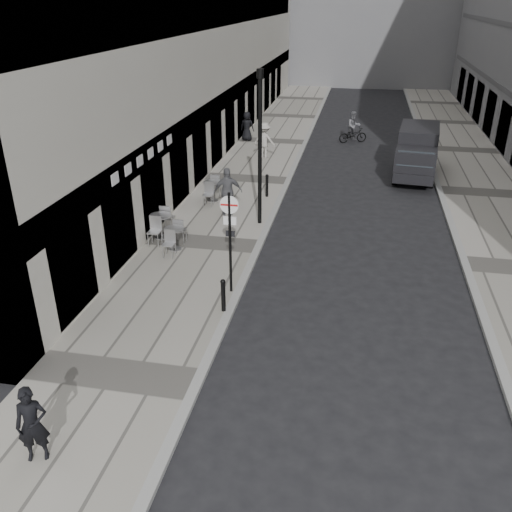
{
  "coord_description": "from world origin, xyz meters",
  "views": [
    {
      "loc": [
        3.22,
        -6.72,
        8.14
      ],
      "look_at": [
        0.58,
        6.96,
        1.4
      ],
      "focal_mm": 38.0,
      "sensor_mm": 36.0,
      "label": 1
    }
  ],
  "objects_px": {
    "walking_man": "(32,425)",
    "cyclist": "(353,131)",
    "lamppost": "(260,142)",
    "panel_van": "(417,150)",
    "sign_post": "(230,230)"
  },
  "relations": [
    {
      "from": "walking_man",
      "to": "lamppost",
      "type": "distance_m",
      "value": 12.86
    },
    {
      "from": "lamppost",
      "to": "panel_van",
      "type": "distance_m",
      "value": 10.27
    },
    {
      "from": "walking_man",
      "to": "panel_van",
      "type": "distance_m",
      "value": 21.94
    },
    {
      "from": "cyclist",
      "to": "panel_van",
      "type": "bearing_deg",
      "value": -85.24
    },
    {
      "from": "walking_man",
      "to": "panel_van",
      "type": "height_order",
      "value": "panel_van"
    },
    {
      "from": "sign_post",
      "to": "cyclist",
      "type": "bearing_deg",
      "value": 80.42
    },
    {
      "from": "lamppost",
      "to": "cyclist",
      "type": "bearing_deg",
      "value": 77.43
    },
    {
      "from": "sign_post",
      "to": "panel_van",
      "type": "height_order",
      "value": "sign_post"
    },
    {
      "from": "panel_van",
      "to": "cyclist",
      "type": "distance_m",
      "value": 7.06
    },
    {
      "from": "sign_post",
      "to": "panel_van",
      "type": "distance_m",
      "value": 14.68
    },
    {
      "from": "walking_man",
      "to": "sign_post",
      "type": "relative_size",
      "value": 0.52
    },
    {
      "from": "cyclist",
      "to": "walking_man",
      "type": "bearing_deg",
      "value": -123.5
    },
    {
      "from": "lamppost",
      "to": "panel_van",
      "type": "bearing_deg",
      "value": 50.78
    },
    {
      "from": "lamppost",
      "to": "cyclist",
      "type": "height_order",
      "value": "lamppost"
    },
    {
      "from": "walking_man",
      "to": "cyclist",
      "type": "bearing_deg",
      "value": 55.95
    }
  ]
}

